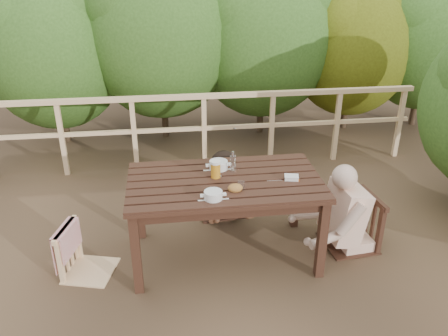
{
  "coord_description": "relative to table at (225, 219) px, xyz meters",
  "views": [
    {
      "loc": [
        -0.49,
        -3.6,
        2.66
      ],
      "look_at": [
        0.0,
        0.05,
        0.9
      ],
      "focal_mm": 36.83,
      "sensor_mm": 36.0,
      "label": 1
    }
  ],
  "objects": [
    {
      "name": "diner_right",
      "position": [
        1.27,
        0.01,
        0.33
      ],
      "size": [
        0.77,
        0.65,
        1.45
      ],
      "primitive_type": null,
      "rotation": [
        0.0,
        0.0,
        1.67
      ],
      "color": "beige",
      "rests_on": "ground"
    },
    {
      "name": "chair_left",
      "position": [
        -1.24,
        -0.09,
        0.03
      ],
      "size": [
        0.53,
        0.53,
        0.86
      ],
      "primitive_type": "cube",
      "rotation": [
        0.0,
        0.0,
        1.31
      ],
      "color": "#E6BC88",
      "rests_on": "ground"
    },
    {
      "name": "bottle",
      "position": [
        0.09,
        0.14,
        0.51
      ],
      "size": [
        0.05,
        0.05,
        0.22
      ],
      "primitive_type": "cylinder",
      "color": "silver",
      "rests_on": "table"
    },
    {
      "name": "soup_near",
      "position": [
        -0.14,
        -0.33,
        0.44
      ],
      "size": [
        0.26,
        0.26,
        0.09
      ],
      "primitive_type": "cylinder",
      "color": "silver",
      "rests_on": "table"
    },
    {
      "name": "ground",
      "position": [
        0.0,
        0.0,
        -0.4
      ],
      "size": [
        60.0,
        60.0,
        0.0
      ],
      "primitive_type": "plane",
      "color": "brown",
      "rests_on": "ground"
    },
    {
      "name": "table",
      "position": [
        0.0,
        0.0,
        0.0
      ],
      "size": [
        1.72,
        0.97,
        0.8
      ],
      "primitive_type": "cube",
      "color": "black",
      "rests_on": "ground"
    },
    {
      "name": "butter_tub",
      "position": [
        0.59,
        -0.08,
        0.42
      ],
      "size": [
        0.14,
        0.11,
        0.05
      ],
      "primitive_type": "cube",
      "rotation": [
        0.0,
        0.0,
        -0.21
      ],
      "color": "silver",
      "rests_on": "table"
    },
    {
      "name": "railing",
      "position": [
        0.0,
        2.0,
        0.11
      ],
      "size": [
        5.6,
        0.1,
        1.01
      ],
      "primitive_type": "cube",
      "color": "#E6BC88",
      "rests_on": "ground"
    },
    {
      "name": "chair_right",
      "position": [
        1.24,
        0.01,
        0.09
      ],
      "size": [
        0.54,
        0.54,
        0.98
      ],
      "primitive_type": "cube",
      "rotation": [
        0.0,
        0.0,
        -1.47
      ],
      "color": "black",
      "rests_on": "ground"
    },
    {
      "name": "tumbler",
      "position": [
        0.12,
        -0.18,
        0.43
      ],
      "size": [
        0.06,
        0.06,
        0.07
      ],
      "primitive_type": "cylinder",
      "color": "white",
      "rests_on": "table"
    },
    {
      "name": "chair_far",
      "position": [
        0.07,
        0.83,
        0.1
      ],
      "size": [
        0.54,
        0.54,
        0.99
      ],
      "primitive_type": "cube",
      "rotation": [
        0.0,
        0.0,
        0.11
      ],
      "color": "black",
      "rests_on": "ground"
    },
    {
      "name": "bread_roll",
      "position": [
        0.06,
        -0.21,
        0.44
      ],
      "size": [
        0.13,
        0.1,
        0.08
      ],
      "primitive_type": "ellipsoid",
      "color": "#AE7733",
      "rests_on": "table"
    },
    {
      "name": "woman",
      "position": [
        0.07,
        0.85,
        0.19
      ],
      "size": [
        0.54,
        0.63,
        1.18
      ],
      "primitive_type": null,
      "rotation": [
        0.0,
        0.0,
        3.25
      ],
      "color": "black",
      "rests_on": "ground"
    },
    {
      "name": "beer_glass",
      "position": [
        -0.07,
        0.06,
        0.48
      ],
      "size": [
        0.09,
        0.09,
        0.17
      ],
      "primitive_type": "cylinder",
      "color": "#C36B16",
      "rests_on": "table"
    },
    {
      "name": "soup_far",
      "position": [
        -0.03,
        0.22,
        0.45
      ],
      "size": [
        0.29,
        0.29,
        0.1
      ],
      "primitive_type": "cylinder",
      "color": "white",
      "rests_on": "table"
    },
    {
      "name": "hedge_row",
      "position": [
        0.4,
        3.2,
        1.5
      ],
      "size": [
        6.6,
        1.6,
        3.8
      ],
      "primitive_type": null,
      "color": "#2F531B",
      "rests_on": "ground"
    }
  ]
}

